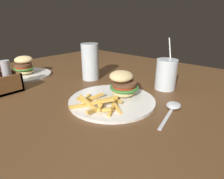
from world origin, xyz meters
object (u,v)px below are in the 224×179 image
beer_glass (90,63)px  spoon (173,106)px  meal_plate_near (116,93)px  meal_plate_far (24,70)px  juice_glass (166,75)px  condiment_caddy (2,81)px

beer_glass → spoon: (-0.03, -0.44, -0.07)m
meal_plate_near → meal_plate_far: (-0.08, 0.55, 0.00)m
beer_glass → spoon: beer_glass is taller
spoon → meal_plate_far: size_ratio=0.73×
spoon → meal_plate_near: bearing=100.8°
beer_glass → juice_glass: (0.12, -0.33, -0.02)m
spoon → meal_plate_far: meal_plate_far is taller
condiment_caddy → juice_glass: bearing=-45.0°
meal_plate_near → condiment_caddy: (-0.24, 0.39, 0.02)m
meal_plate_near → juice_glass: juice_glass is taller
beer_glass → condiment_caddy: 0.38m
meal_plate_near → condiment_caddy: condiment_caddy is taller
meal_plate_far → condiment_caddy: size_ratio=2.07×
meal_plate_near → juice_glass: bearing=-18.6°
meal_plate_far → beer_glass: bearing=-57.0°
beer_glass → condiment_caddy: (-0.35, 0.13, -0.03)m
beer_glass → meal_plate_near: bearing=-113.0°
beer_glass → condiment_caddy: size_ratio=1.37×
spoon → meal_plate_far: bearing=90.5°
condiment_caddy → spoon: bearing=-61.2°
meal_plate_near → spoon: bearing=-67.7°
meal_plate_far → juice_glass: bearing=-63.8°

